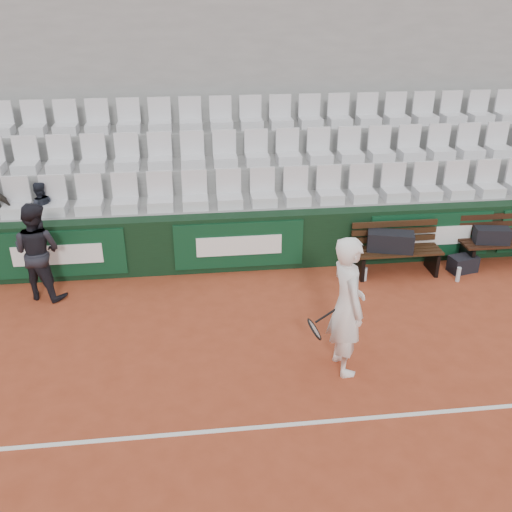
{
  "coord_description": "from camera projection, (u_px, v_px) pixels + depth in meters",
  "views": [
    {
      "loc": [
        -0.95,
        -4.94,
        4.62
      ],
      "look_at": [
        -0.08,
        2.4,
        1.0
      ],
      "focal_mm": 40.0,
      "sensor_mm": 36.0,
      "label": 1
    }
  ],
  "objects": [
    {
      "name": "grandstand_tier_back",
      "position": [
        236.0,
        172.0,
        11.93
      ],
      "size": [
        18.0,
        0.95,
        1.9
      ],
      "primitive_type": "cube",
      "color": "gray",
      "rests_on": "ground"
    },
    {
      "name": "seat_row_front",
      "position": [
        247.0,
        188.0,
        9.92
      ],
      "size": [
        11.9,
        0.44,
        0.63
      ],
      "primitive_type": "cube",
      "color": "silver",
      "rests_on": "grandstand_tier_front"
    },
    {
      "name": "sports_bag_ground",
      "position": [
        463.0,
        264.0,
        9.9
      ],
      "size": [
        0.52,
        0.38,
        0.29
      ],
      "primitive_type": "cube",
      "rotation": [
        0.0,
        0.0,
        0.21
      ],
      "color": "black",
      "rests_on": "ground"
    },
    {
      "name": "tennis_player",
      "position": [
        347.0,
        306.0,
        7.1
      ],
      "size": [
        0.76,
        0.73,
        1.87
      ],
      "color": "white",
      "rests_on": "ground"
    },
    {
      "name": "sports_bag_left",
      "position": [
        390.0,
        241.0,
        9.61
      ],
      "size": [
        0.82,
        0.53,
        0.33
      ],
      "primitive_type": "cube",
      "rotation": [
        0.0,
        0.0,
        -0.28
      ],
      "color": "black",
      "rests_on": "bench_left"
    },
    {
      "name": "sports_bag_right",
      "position": [
        492.0,
        235.0,
        9.9
      ],
      "size": [
        0.63,
        0.37,
        0.27
      ],
      "primitive_type": "cube",
      "rotation": [
        0.0,
        0.0,
        -0.18
      ],
      "color": "black",
      "rests_on": "bench_right"
    },
    {
      "name": "court_baseline",
      "position": [
        288.0,
        425.0,
        6.53
      ],
      "size": [
        18.0,
        0.06,
        0.01
      ],
      "primitive_type": "cube",
      "color": "white",
      "rests_on": "ground"
    },
    {
      "name": "bench_right",
      "position": [
        501.0,
        253.0,
        10.1
      ],
      "size": [
        1.5,
        0.56,
        0.45
      ],
      "primitive_type": "cube",
      "color": "black",
      "rests_on": "ground"
    },
    {
      "name": "back_barrier",
      "position": [
        254.0,
        241.0,
        9.88
      ],
      "size": [
        18.0,
        0.34,
        1.0
      ],
      "color": "black",
      "rests_on": "ground"
    },
    {
      "name": "grandstand_rear_wall",
      "position": [
        233.0,
        106.0,
        11.94
      ],
      "size": [
        18.0,
        0.3,
        4.4
      ],
      "primitive_type": "cube",
      "color": "#999997",
      "rests_on": "ground"
    },
    {
      "name": "ground",
      "position": [
        288.0,
        425.0,
        6.53
      ],
      "size": [
        80.0,
        80.0,
        0.0
      ],
      "primitive_type": "plane",
      "color": "#A64225",
      "rests_on": "ground"
    },
    {
      "name": "ball_kid",
      "position": [
        38.0,
        251.0,
        8.85
      ],
      "size": [
        0.94,
        0.85,
        1.59
      ],
      "primitive_type": "imported",
      "rotation": [
        0.0,
        0.0,
        2.75
      ],
      "color": "black",
      "rests_on": "ground"
    },
    {
      "name": "seat_row_back",
      "position": [
        236.0,
        113.0,
        11.22
      ],
      "size": [
        11.9,
        0.44,
        0.63
      ],
      "primitive_type": "cube",
      "color": "silver",
      "rests_on": "grandstand_tier_back"
    },
    {
      "name": "seat_row_mid",
      "position": [
        241.0,
        148.0,
        10.57
      ],
      "size": [
        11.9,
        0.44,
        0.63
      ],
      "primitive_type": "cube",
      "color": "silver",
      "rests_on": "grandstand_tier_mid"
    },
    {
      "name": "grandstand_tier_mid",
      "position": [
        241.0,
        198.0,
        11.19
      ],
      "size": [
        18.0,
        0.95,
        1.45
      ],
      "primitive_type": "cube",
      "color": "gray",
      "rests_on": "ground"
    },
    {
      "name": "grandstand_tier_front",
      "position": [
        246.0,
        227.0,
        10.44
      ],
      "size": [
        18.0,
        0.95,
        1.0
      ],
      "primitive_type": "cube",
      "color": "gray",
      "rests_on": "ground"
    },
    {
      "name": "water_bottle_near",
      "position": [
        365.0,
        274.0,
        9.6
      ],
      "size": [
        0.07,
        0.07,
        0.24
      ],
      "primitive_type": "cylinder",
      "color": "silver",
      "rests_on": "ground"
    },
    {
      "name": "spectator_c",
      "position": [
        37.0,
        185.0,
        9.51
      ],
      "size": [
        0.57,
        0.5,
        1.0
      ],
      "primitive_type": "imported",
      "rotation": [
        0.0,
        0.0,
        3.42
      ],
      "color": "black",
      "rests_on": "grandstand_tier_front"
    },
    {
      "name": "water_bottle_far",
      "position": [
        458.0,
        274.0,
        9.58
      ],
      "size": [
        0.07,
        0.07,
        0.26
      ],
      "primitive_type": "cylinder",
      "color": "#B2C1CA",
      "rests_on": "ground"
    },
    {
      "name": "bench_left",
      "position": [
        396.0,
        262.0,
        9.79
      ],
      "size": [
        1.5,
        0.56,
        0.45
      ],
      "primitive_type": "cube",
      "color": "#351E0F",
      "rests_on": "ground"
    }
  ]
}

